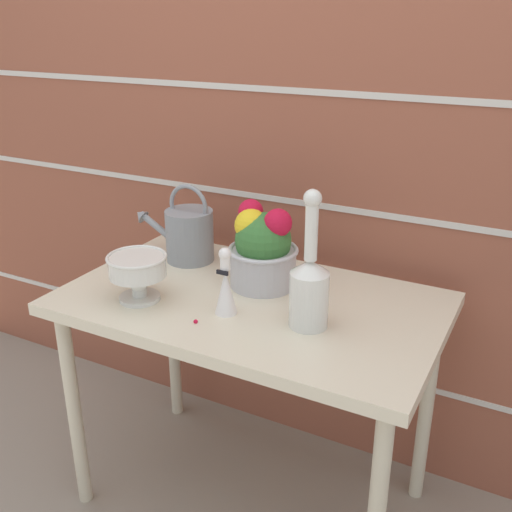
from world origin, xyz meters
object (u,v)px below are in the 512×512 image
at_px(watering_can, 188,233).
at_px(figurine_vase, 226,287).
at_px(crystal_pedestal_bowl, 138,269).
at_px(glass_decanter, 309,285).
at_px(flower_planter, 262,248).

relative_size(watering_can, figurine_vase, 1.57).
relative_size(crystal_pedestal_bowl, figurine_vase, 0.90).
xyz_separation_m(glass_decanter, figurine_vase, (-0.23, -0.04, -0.04)).
distance_m(flower_planter, glass_decanter, 0.28).
height_order(crystal_pedestal_bowl, flower_planter, flower_planter).
bearing_deg(figurine_vase, glass_decanter, 9.73).
height_order(crystal_pedestal_bowl, glass_decanter, glass_decanter).
bearing_deg(watering_can, figurine_vase, -42.15).
relative_size(watering_can, glass_decanter, 0.81).
relative_size(glass_decanter, figurine_vase, 1.94).
distance_m(glass_decanter, figurine_vase, 0.23).
distance_m(crystal_pedestal_bowl, glass_decanter, 0.50).
height_order(watering_can, figurine_vase, watering_can).
distance_m(crystal_pedestal_bowl, flower_planter, 0.37).
distance_m(flower_planter, figurine_vase, 0.21).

